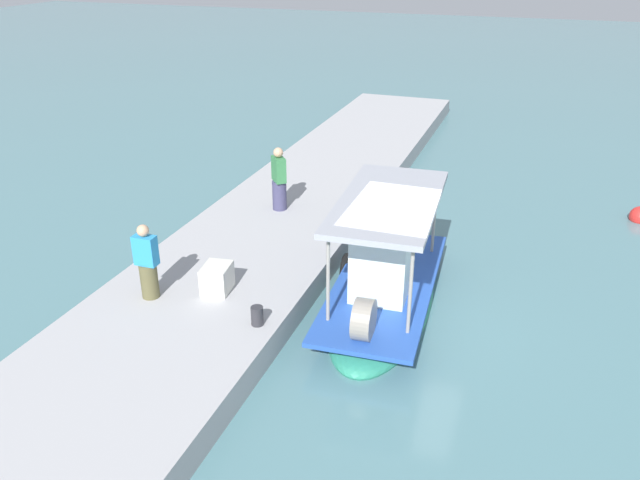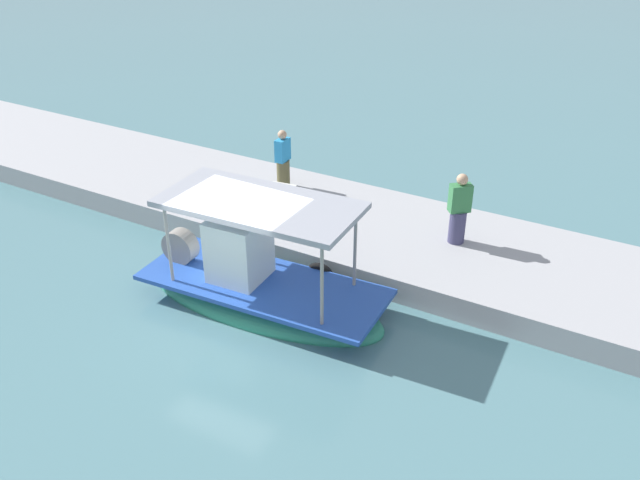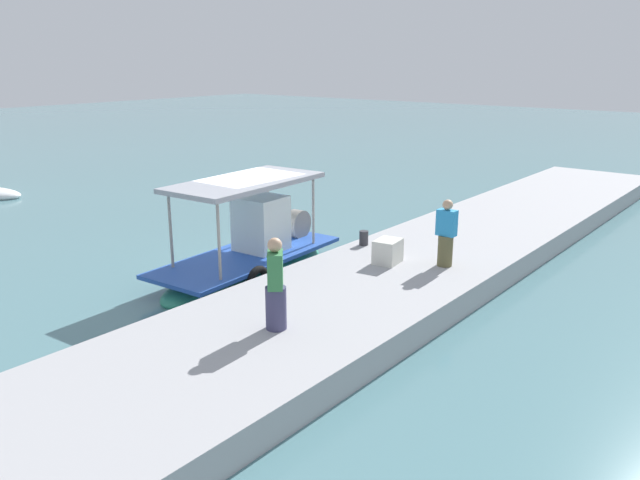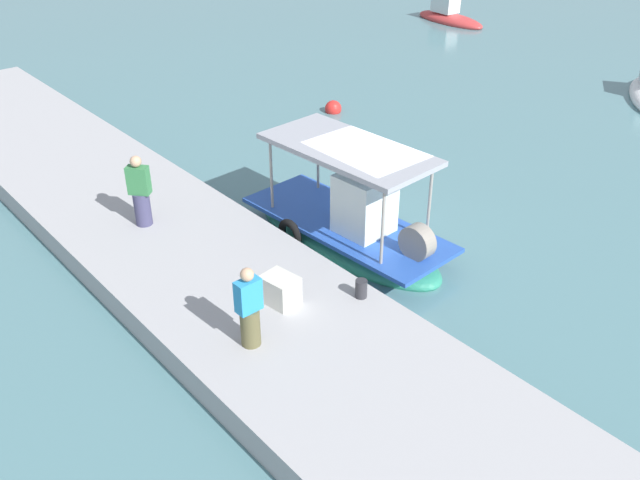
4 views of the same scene
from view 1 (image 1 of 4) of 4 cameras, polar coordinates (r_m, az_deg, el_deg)
ground_plane at (r=13.73m, az=7.83°, el=-6.89°), size 120.00×120.00×0.00m
dock_quay at (r=14.80m, az=-7.95°, el=-3.04°), size 36.00×4.15×0.59m
main_fishing_boat at (r=13.82m, az=5.69°, el=-4.42°), size 5.71×2.42×2.84m
fisherman_near_bollard at (r=17.18m, az=-3.68°, el=5.22°), size 0.55×0.54×1.74m
fisherman_by_crate at (r=13.31m, az=-15.20°, el=-2.17°), size 0.36×0.46×1.62m
mooring_bollard at (r=12.26m, az=-5.65°, el=-6.77°), size 0.24×0.24×0.38m
cargo_crate at (r=13.44m, az=-9.20°, el=-3.41°), size 0.75×0.64×0.58m
marker_buoy at (r=20.30m, az=26.72°, el=1.88°), size 0.59×0.59×0.59m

